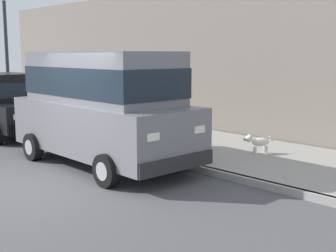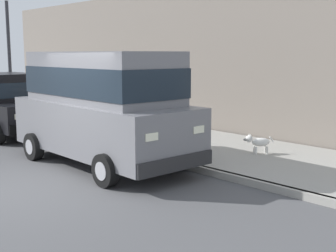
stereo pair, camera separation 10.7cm
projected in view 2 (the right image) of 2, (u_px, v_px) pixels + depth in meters
The scene contains 9 objects.
ground_plane at pixel (24, 187), 8.60m from camera, with size 80.00×80.00×0.00m, color #4C4C4F.
curb at pixel (152, 157), 10.74m from camera, with size 0.16×64.00×0.14m, color gray.
sidewalk at pixel (204, 147), 11.95m from camera, with size 3.60×64.00×0.14m, color #99968E.
car_grey_van at pixel (102, 103), 10.08m from camera, with size 2.19×4.93×2.52m.
car_black_hatchback at pixel (7, 103), 13.92m from camera, with size 1.99×3.82×1.88m.
dog_white at pixel (258, 142), 10.72m from camera, with size 0.66×0.47×0.49m.
fire_hydrant at pixel (139, 132), 11.71m from camera, with size 0.34×0.24×0.72m.
street_lamp at pixel (9, 42), 16.55m from camera, with size 0.36×0.36×4.42m.
building_facade at pixel (161, 59), 15.91m from camera, with size 0.50×20.00×4.57m, color slate.
Camera 2 is at (-3.67, -7.94, 2.48)m, focal length 48.84 mm.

